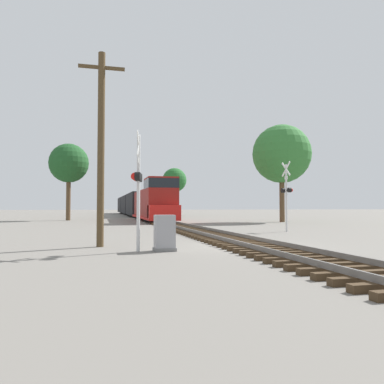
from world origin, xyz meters
The scene contains 10 objects.
ground_plane centered at (0.00, 0.00, 0.00)m, with size 400.00×400.00×0.00m, color slate.
rail_track_bed centered at (0.00, 0.00, 0.14)m, with size 2.60×160.00×0.31m.
freight_train centered at (0.00, 50.37, 1.94)m, with size 2.89×64.13×4.36m.
crossing_signal_near centered at (-4.39, -0.82, 2.46)m, with size 0.48×1.01×4.20m.
crossing_signal_far centered at (5.71, 7.35, 2.48)m, with size 0.40×1.01×4.40m.
relay_cabinet centered at (-3.44, -0.91, 0.62)m, with size 0.78×0.58×1.27m.
utility_pole centered at (-5.65, 1.07, 3.98)m, with size 1.80×0.27×7.69m.
tree_far_right centered at (12.64, 21.37, 7.05)m, with size 6.06×6.06×10.11m.
tree_mid_background centered at (-9.26, 31.50, 6.60)m, with size 4.53×4.53×8.92m.
tree_deep_background centered at (7.47, 52.88, 6.41)m, with size 4.40×4.40×8.66m.
Camera 1 is at (-5.66, -14.00, 1.55)m, focal length 35.00 mm.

